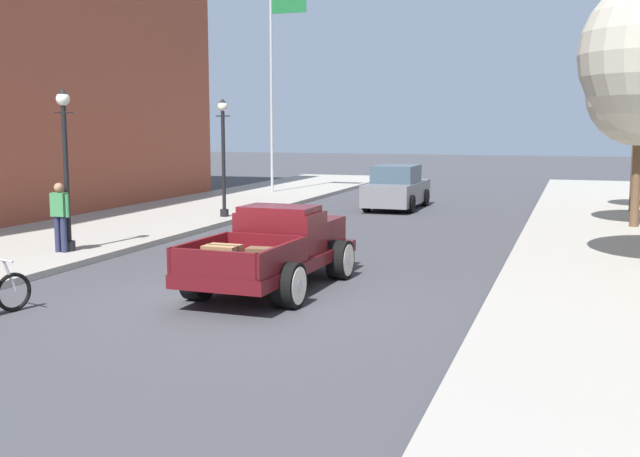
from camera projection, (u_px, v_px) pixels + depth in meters
name	position (u px, v px, depth m)	size (l,w,h in m)	color
ground_plane	(226.00, 301.00, 13.70)	(140.00, 140.00, 0.00)	#3D3D42
hotrod_truck_maroon	(278.00, 248.00, 14.88)	(2.30, 4.99, 1.58)	#510F14
car_background_grey	(397.00, 189.00, 28.74)	(1.90, 4.31, 1.65)	slate
pedestrian_sidewalk_left	(60.00, 213.00, 17.94)	(0.53, 0.22, 1.65)	#232847
street_lamp_near	(65.00, 158.00, 17.94)	(0.50, 0.32, 3.85)	black
street_lamp_far	(223.00, 149.00, 24.83)	(0.50, 0.32, 3.85)	black
flagpole	(276.00, 65.00, 33.69)	(1.74, 0.16, 9.16)	#B2B2B7
street_tree_third	(639.00, 91.00, 26.26)	(2.26, 2.26, 5.34)	brown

